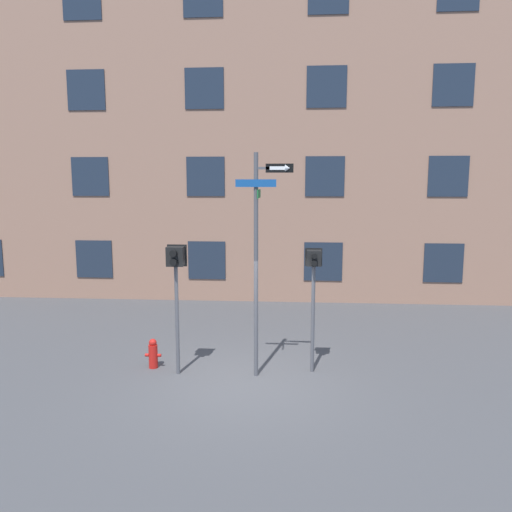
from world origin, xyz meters
TOP-DOWN VIEW (x-y plane):
  - ground_plane at (0.00, 0.00)m, footprint 60.00×60.00m
  - building_facade at (0.00, 7.44)m, footprint 24.00×0.63m
  - street_sign_pole at (0.25, 0.45)m, footprint 1.17×0.77m
  - pedestrian_signal_left at (-1.50, 0.44)m, footprint 0.42×0.40m
  - pedestrian_signal_right at (1.40, 0.77)m, footprint 0.37×0.40m
  - fire_hydrant at (-2.13, 0.74)m, footprint 0.36×0.20m

SIDE VIEW (x-z plane):
  - ground_plane at x=0.00m, z-range 0.00..0.00m
  - fire_hydrant at x=-2.13m, z-range -0.01..0.66m
  - pedestrian_signal_right at x=1.40m, z-range 0.74..3.45m
  - pedestrian_signal_left at x=-1.50m, z-range 0.83..3.64m
  - street_sign_pole at x=0.25m, z-range 0.40..5.10m
  - building_facade at x=0.00m, z-range 0.00..14.32m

